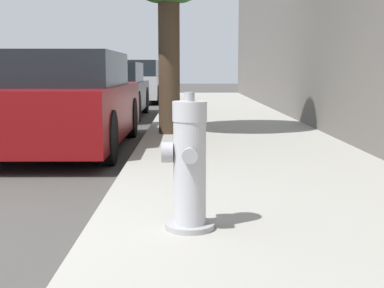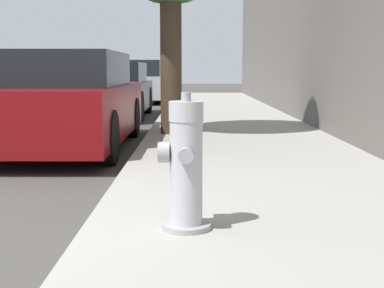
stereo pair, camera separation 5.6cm
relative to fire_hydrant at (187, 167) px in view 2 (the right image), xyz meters
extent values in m
cube|color=#99968E|center=(0.76, -0.23, -0.48)|extent=(2.87, 40.00, 0.16)
cylinder|color=#97979C|center=(0.00, 0.00, -0.38)|extent=(0.32, 0.32, 0.04)
cylinder|color=#B2B2B7|center=(0.00, 0.00, -0.04)|extent=(0.21, 0.21, 0.66)
cylinder|color=#B2B2B7|center=(0.00, 0.00, 0.35)|extent=(0.22, 0.22, 0.12)
cylinder|color=#97979C|center=(0.00, 0.00, 0.44)|extent=(0.06, 0.06, 0.06)
cylinder|color=#97979C|center=(0.00, -0.13, 0.10)|extent=(0.10, 0.06, 0.10)
cylinder|color=#97979C|center=(0.00, 0.13, 0.10)|extent=(0.10, 0.06, 0.10)
cylinder|color=#97979C|center=(-0.14, 0.00, 0.10)|extent=(0.07, 0.13, 0.13)
cube|color=maroon|center=(-1.83, 4.52, 0.00)|extent=(1.84, 4.35, 0.75)
cube|color=black|center=(-1.83, 4.34, 0.62)|extent=(1.69, 2.39, 0.48)
cylinder|color=black|center=(-2.67, 5.87, -0.22)|extent=(0.20, 0.68, 0.68)
cylinder|color=black|center=(-0.99, 5.87, -0.22)|extent=(0.20, 0.68, 0.68)
cylinder|color=black|center=(-0.99, 3.17, -0.22)|extent=(0.20, 0.68, 0.68)
cube|color=#4C5156|center=(-1.95, 9.80, -0.03)|extent=(1.77, 3.93, 0.67)
cube|color=black|center=(-1.95, 9.64, 0.53)|extent=(1.63, 2.16, 0.47)
cylinder|color=black|center=(-2.76, 11.02, -0.21)|extent=(0.20, 0.69, 0.69)
cylinder|color=black|center=(-1.15, 11.02, -0.21)|extent=(0.20, 0.69, 0.69)
cylinder|color=black|center=(-2.76, 8.58, -0.21)|extent=(0.20, 0.69, 0.69)
cylinder|color=black|center=(-1.15, 8.58, -0.21)|extent=(0.20, 0.69, 0.69)
cube|color=#B7B7BC|center=(-1.83, 15.67, -0.01)|extent=(1.75, 4.05, 0.74)
cube|color=black|center=(-1.83, 15.51, 0.64)|extent=(1.61, 2.23, 0.55)
cylinder|color=black|center=(-2.63, 16.93, -0.23)|extent=(0.20, 0.64, 0.64)
cylinder|color=black|center=(-1.04, 16.93, -0.23)|extent=(0.20, 0.64, 0.64)
cylinder|color=black|center=(-2.63, 14.42, -0.23)|extent=(0.20, 0.64, 0.64)
cylinder|color=black|center=(-1.04, 14.42, -0.23)|extent=(0.20, 0.64, 0.64)
cylinder|color=#423323|center=(-0.29, 5.13, 0.80)|extent=(0.33, 0.33, 2.39)
camera|label=1|loc=(-0.01, -3.32, 0.62)|focal=50.00mm
camera|label=2|loc=(0.04, -3.32, 0.62)|focal=50.00mm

